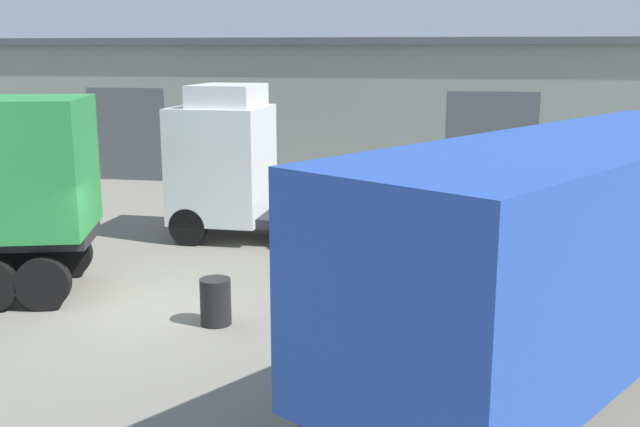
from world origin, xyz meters
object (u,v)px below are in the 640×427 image
object	(u,v)px
oil_drum	(216,302)
container_trailer_black	(583,242)
delivery_van_green	(594,194)
tractor_unit_white	(239,167)

from	to	relation	value
oil_drum	container_trailer_black	bearing A→B (deg)	-22.54
delivery_van_green	tractor_unit_white	bearing A→B (deg)	71.40
tractor_unit_white	delivery_van_green	size ratio (longest dim) A/B	1.08
tractor_unit_white	oil_drum	world-z (taller)	tractor_unit_white
container_trailer_black	oil_drum	size ratio (longest dim) A/B	10.50
tractor_unit_white	container_trailer_black	size ratio (longest dim) A/B	0.69
container_trailer_black	delivery_van_green	bearing A→B (deg)	21.41
tractor_unit_white	container_trailer_black	xyz separation A→B (m)	(7.53, -9.02, 0.57)
tractor_unit_white	delivery_van_green	world-z (taller)	tractor_unit_white
delivery_van_green	oil_drum	bearing A→B (deg)	110.30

